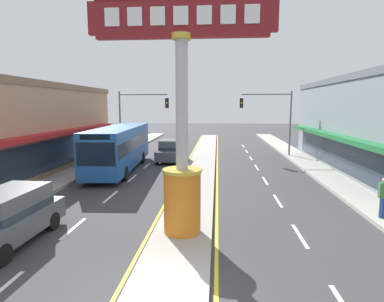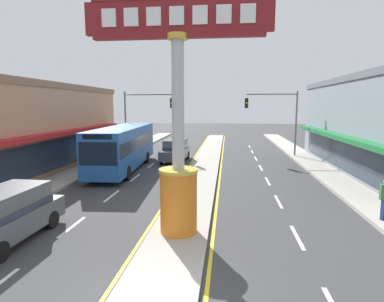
{
  "view_description": "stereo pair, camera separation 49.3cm",
  "coord_description": "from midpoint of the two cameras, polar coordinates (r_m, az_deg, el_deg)",
  "views": [
    {
      "loc": [
        1.28,
        -6.72,
        4.86
      ],
      "look_at": [
        0.02,
        8.79,
        2.6
      ],
      "focal_mm": 29.35,
      "sensor_mm": 36.0,
      "label": 1
    },
    {
      "loc": [
        1.77,
        -6.67,
        4.86
      ],
      "look_at": [
        0.02,
        8.79,
        2.6
      ],
      "focal_mm": 29.35,
      "sensor_mm": 36.0,
      "label": 2
    }
  ],
  "objects": [
    {
      "name": "suv_far_right_lane",
      "position": [
        27.61,
        -2.52,
        0.18
      ],
      "size": [
        2.12,
        4.68,
        1.9
      ],
      "color": "#4C5156",
      "rests_on": "ground"
    },
    {
      "name": "bus_near_right_lane",
      "position": [
        24.33,
        -11.76,
        1.02
      ],
      "size": [
        3.18,
        11.33,
        3.26
      ],
      "color": "#1E5199",
      "rests_on": "ground"
    },
    {
      "name": "district_sign",
      "position": [
        11.33,
        -1.29,
        2.87
      ],
      "size": [
        6.53,
        1.45,
        8.44
      ],
      "color": "orange",
      "rests_on": "median_strip"
    },
    {
      "name": "sidewalk_right",
      "position": [
        24.32,
        23.92,
        -3.77
      ],
      "size": [
        2.27,
        60.0,
        0.18
      ],
      "primitive_type": "cube",
      "color": "#ADA89E",
      "rests_on": "ground"
    },
    {
      "name": "traffic_light_left_side",
      "position": [
        30.68,
        -8.47,
        7.03
      ],
      "size": [
        4.86,
        0.46,
        6.2
      ],
      "color": "slate",
      "rests_on": "ground"
    },
    {
      "name": "traffic_light_right_side",
      "position": [
        30.55,
        15.67,
        6.81
      ],
      "size": [
        4.86,
        0.46,
        6.2
      ],
      "color": "slate",
      "rests_on": "ground"
    },
    {
      "name": "sidewalk_left",
      "position": [
        25.4,
        -17.79,
        -2.96
      ],
      "size": [
        2.27,
        60.0,
        0.18
      ],
      "primitive_type": "cube",
      "color": "#ADA89E",
      "rests_on": "ground"
    },
    {
      "name": "median_strip",
      "position": [
        25.2,
        2.89,
        -2.71
      ],
      "size": [
        2.23,
        52.0,
        0.14
      ],
      "primitive_type": "cube",
      "color": "#A39E93",
      "rests_on": "ground"
    },
    {
      "name": "suv_near_left_lane",
      "position": [
        13.14,
        -29.7,
        -10.0
      ],
      "size": [
        2.06,
        4.65,
        1.9
      ],
      "color": "#4C5156",
      "rests_on": "ground"
    },
    {
      "name": "lane_markings",
      "position": [
        23.89,
        2.68,
        -3.48
      ],
      "size": [
        8.97,
        52.0,
        0.01
      ],
      "color": "silver",
      "rests_on": "ground"
    },
    {
      "name": "storefront_left",
      "position": [
        26.49,
        -29.41,
        3.72
      ],
      "size": [
        8.71,
        21.54,
        6.5
      ],
      "color": "tan",
      "rests_on": "ground"
    }
  ]
}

